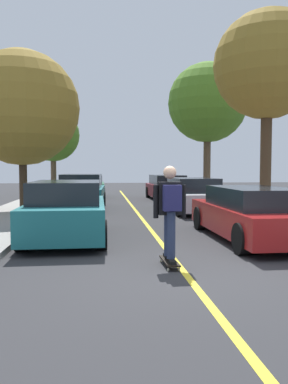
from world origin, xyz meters
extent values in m
plane|color=#2D2D30|center=(0.00, 0.00, 0.00)|extent=(80.00, 80.00, 0.00)
cube|color=gold|center=(0.00, 4.00, 0.00)|extent=(0.12, 39.20, 0.01)
cube|color=#196066|center=(-2.20, 3.15, 0.55)|extent=(1.82, 4.09, 0.73)
cube|color=black|center=(-2.20, 3.13, 1.16)|extent=(1.59, 2.54, 0.50)
cylinder|color=black|center=(-1.36, 1.82, 0.32)|extent=(0.23, 0.64, 0.64)
cylinder|color=black|center=(-3.02, 1.80, 0.32)|extent=(0.23, 0.64, 0.64)
cylinder|color=black|center=(-1.38, 4.49, 0.32)|extent=(0.23, 0.64, 0.64)
cylinder|color=black|center=(-3.04, 4.47, 0.32)|extent=(0.23, 0.64, 0.64)
cube|color=#196066|center=(-2.20, 10.22, 0.55)|extent=(1.93, 4.30, 0.75)
cube|color=black|center=(-2.20, 10.13, 1.20)|extent=(1.65, 2.44, 0.55)
cylinder|color=black|center=(-1.42, 8.77, 0.32)|extent=(0.24, 0.65, 0.64)
cylinder|color=black|center=(-3.08, 8.83, 0.32)|extent=(0.24, 0.65, 0.64)
cylinder|color=black|center=(-1.32, 11.61, 0.32)|extent=(0.24, 0.65, 0.64)
cylinder|color=black|center=(-2.98, 11.66, 0.32)|extent=(0.24, 0.65, 0.64)
cube|color=#1E5B33|center=(-2.20, 17.09, 0.51)|extent=(1.91, 4.21, 0.67)
cube|color=black|center=(-2.20, 17.01, 1.08)|extent=(1.68, 2.49, 0.47)
cylinder|color=black|center=(-1.31, 15.69, 0.32)|extent=(0.22, 0.64, 0.64)
cylinder|color=black|center=(-3.08, 15.68, 0.32)|extent=(0.22, 0.64, 0.64)
cylinder|color=black|center=(-1.32, 18.49, 0.32)|extent=(0.22, 0.64, 0.64)
cylinder|color=black|center=(-3.09, 18.48, 0.32)|extent=(0.22, 0.64, 0.64)
cube|color=maroon|center=(2.20, 2.66, 0.50)|extent=(1.78, 4.67, 0.63)
cube|color=black|center=(2.20, 2.48, 1.04)|extent=(1.56, 2.77, 0.46)
cylinder|color=black|center=(1.38, 4.28, 0.32)|extent=(0.23, 0.64, 0.64)
cylinder|color=black|center=(2.99, 4.30, 0.32)|extent=(0.23, 0.64, 0.64)
cylinder|color=black|center=(1.41, 1.03, 0.32)|extent=(0.23, 0.64, 0.64)
cube|color=#B7B7BC|center=(2.20, 8.70, 0.49)|extent=(1.91, 4.41, 0.63)
cube|color=black|center=(2.20, 8.68, 1.07)|extent=(1.65, 2.50, 0.54)
cylinder|color=black|center=(1.32, 10.17, 0.32)|extent=(0.23, 0.64, 0.64)
cylinder|color=black|center=(3.01, 10.21, 0.32)|extent=(0.23, 0.64, 0.64)
cylinder|color=black|center=(1.39, 7.20, 0.32)|extent=(0.23, 0.64, 0.64)
cylinder|color=black|center=(3.08, 7.24, 0.32)|extent=(0.23, 0.64, 0.64)
cube|color=maroon|center=(2.20, 14.98, 0.51)|extent=(1.89, 4.37, 0.65)
cube|color=black|center=(2.20, 14.94, 1.09)|extent=(1.65, 2.97, 0.52)
cylinder|color=black|center=(1.33, 16.43, 0.32)|extent=(0.23, 0.64, 0.64)
cylinder|color=black|center=(3.01, 16.47, 0.32)|extent=(0.23, 0.64, 0.64)
cylinder|color=black|center=(1.40, 13.50, 0.32)|extent=(0.23, 0.64, 0.64)
cylinder|color=black|center=(3.07, 13.54, 0.32)|extent=(0.23, 0.64, 0.64)
cylinder|color=#3D2D1E|center=(-4.22, 8.25, 1.49)|extent=(0.28, 0.28, 2.71)
sphere|color=olive|center=(-4.22, 8.25, 3.90)|extent=(4.14, 4.14, 4.14)
cylinder|color=brown|center=(-4.22, 17.22, 1.48)|extent=(0.32, 0.32, 2.67)
sphere|color=#4C7A23|center=(-4.22, 17.22, 3.68)|extent=(3.10, 3.10, 3.10)
cylinder|color=#4C3823|center=(4.22, 6.48, 2.09)|extent=(0.37, 0.37, 3.90)
sphere|color=olive|center=(4.22, 6.48, 5.21)|extent=(3.63, 3.63, 3.63)
cylinder|color=brown|center=(4.22, 14.07, 2.13)|extent=(0.38, 0.38, 3.97)
sphere|color=#4C7A23|center=(4.22, 14.07, 5.20)|extent=(4.19, 4.19, 4.19)
cube|color=black|center=(-0.17, 0.29, 0.09)|extent=(0.25, 0.85, 0.02)
cylinder|color=beige|center=(-0.28, 0.63, 0.03)|extent=(0.03, 0.06, 0.06)
cylinder|color=beige|center=(-0.09, 0.64, 0.03)|extent=(0.03, 0.06, 0.06)
cylinder|color=beige|center=(-0.25, -0.05, 0.03)|extent=(0.03, 0.06, 0.06)
cylinder|color=beige|center=(-0.06, -0.04, 0.03)|extent=(0.03, 0.06, 0.06)
cube|color=#99999E|center=(-0.18, 0.63, 0.07)|extent=(0.10, 0.04, 0.02)
cube|color=#99999E|center=(-0.16, -0.05, 0.07)|extent=(0.10, 0.04, 0.02)
cube|color=black|center=(-0.18, 0.51, 0.13)|extent=(0.11, 0.26, 0.06)
cube|color=black|center=(-0.16, 0.07, 0.13)|extent=(0.11, 0.26, 0.06)
cylinder|color=#283351|center=(-0.18, 0.41, 0.57)|extent=(0.16, 0.16, 0.81)
cylinder|color=#283351|center=(-0.17, 0.17, 0.57)|extent=(0.16, 0.16, 0.81)
cube|color=black|center=(-0.17, 0.29, 1.20)|extent=(0.41, 0.23, 0.57)
sphere|color=tan|center=(-0.17, 0.29, 1.65)|extent=(0.23, 0.23, 0.23)
cylinder|color=black|center=(-0.42, 0.28, 1.15)|extent=(0.09, 0.09, 0.58)
cylinder|color=black|center=(0.07, 0.30, 1.15)|extent=(0.09, 0.09, 0.58)
cube|color=#1E1E4C|center=(-0.16, 0.09, 1.22)|extent=(0.31, 0.19, 0.44)
camera|label=1|loc=(-1.34, -6.44, 1.72)|focal=36.68mm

